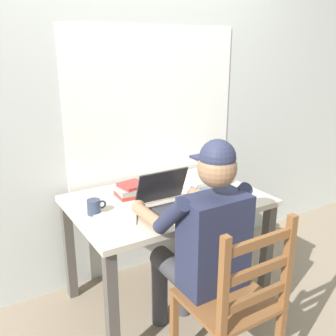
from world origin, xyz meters
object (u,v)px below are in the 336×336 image
(laptop, at_px, (170,201))
(coffee_mug_spare, at_px, (94,207))
(computer_mouse, at_px, (206,199))
(coffee_mug_white, at_px, (167,187))
(wooden_chair, at_px, (234,304))
(desk, at_px, (167,213))
(seated_person, at_px, (201,239))
(coffee_mug_dark, at_px, (225,177))
(book_stack_main, at_px, (132,190))
(book_stack_side, at_px, (205,185))

(laptop, xyz_separation_m, coffee_mug_spare, (-0.40, 0.17, -0.01))
(computer_mouse, height_order, coffee_mug_white, coffee_mug_white)
(wooden_chair, bearing_deg, desk, 84.12)
(seated_person, xyz_separation_m, coffee_mug_dark, (0.57, 0.50, 0.09))
(book_stack_main, bearing_deg, laptop, -72.86)
(coffee_mug_white, bearing_deg, seated_person, -101.80)
(seated_person, relative_size, book_stack_side, 6.41)
(book_stack_main, bearing_deg, desk, -41.86)
(coffee_mug_dark, bearing_deg, computer_mouse, -147.45)
(seated_person, height_order, book_stack_side, seated_person)
(laptop, xyz_separation_m, coffee_mug_dark, (0.57, 0.18, -0.00))
(computer_mouse, height_order, coffee_mug_dark, coffee_mug_dark)
(computer_mouse, xyz_separation_m, coffee_mug_dark, (0.31, 0.20, 0.03))
(wooden_chair, height_order, laptop, laptop)
(coffee_mug_dark, distance_m, book_stack_main, 0.67)
(seated_person, distance_m, book_stack_main, 0.65)
(computer_mouse, bearing_deg, seated_person, -130.02)
(coffee_mug_spare, bearing_deg, laptop, -22.81)
(laptop, bearing_deg, seated_person, -90.32)
(book_stack_main, bearing_deg, computer_mouse, -43.58)
(computer_mouse, relative_size, book_stack_main, 0.51)
(seated_person, relative_size, coffee_mug_dark, 10.74)
(coffee_mug_white, relative_size, book_stack_main, 0.60)
(coffee_mug_dark, relative_size, coffee_mug_spare, 1.02)
(wooden_chair, bearing_deg, seated_person, 90.00)
(desk, height_order, book_stack_side, book_stack_side)
(wooden_chair, bearing_deg, book_stack_side, 63.57)
(seated_person, distance_m, coffee_mug_dark, 0.76)
(desk, xyz_separation_m, book_stack_side, (0.31, 0.02, 0.13))
(book_stack_main, bearing_deg, wooden_chair, -84.18)
(wooden_chair, bearing_deg, coffee_mug_white, 82.15)
(wooden_chair, height_order, computer_mouse, wooden_chair)
(coffee_mug_spare, bearing_deg, coffee_mug_dark, 0.38)
(wooden_chair, distance_m, laptop, 0.69)
(coffee_mug_dark, height_order, coffee_mug_spare, coffee_mug_dark)
(computer_mouse, bearing_deg, desk, 134.83)
(coffee_mug_dark, bearing_deg, seated_person, -138.42)
(laptop, distance_m, coffee_mug_white, 0.25)
(computer_mouse, xyz_separation_m, coffee_mug_white, (-0.14, 0.24, 0.03))
(book_stack_side, bearing_deg, book_stack_main, 164.10)
(computer_mouse, distance_m, coffee_mug_spare, 0.69)
(desk, bearing_deg, wooden_chair, -95.88)
(coffee_mug_dark, bearing_deg, wooden_chair, -125.87)
(coffee_mug_white, distance_m, coffee_mug_dark, 0.46)
(coffee_mug_dark, relative_size, book_stack_side, 0.60)
(seated_person, distance_m, computer_mouse, 0.40)
(desk, height_order, book_stack_main, book_stack_main)
(coffee_mug_dark, xyz_separation_m, book_stack_main, (-0.66, 0.13, -0.01))
(wooden_chair, xyz_separation_m, coffee_mug_spare, (-0.40, 0.78, 0.31))
(coffee_mug_white, relative_size, coffee_mug_spare, 1.03)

